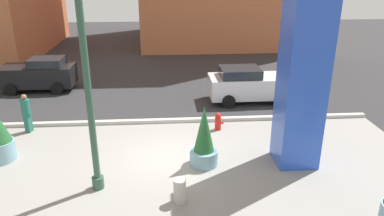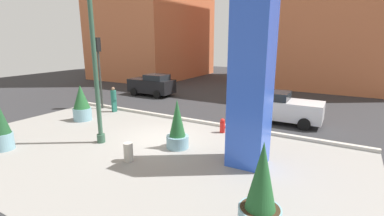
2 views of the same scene
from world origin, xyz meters
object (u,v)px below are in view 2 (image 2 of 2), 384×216
(potted_plant_near_right, at_px, (177,128))
(potted_plant_mid_plaza, at_px, (82,104))
(pedestrian_crossing, at_px, (114,98))
(potted_plant_curbside, at_px, (1,127))
(potted_plant_near_left, at_px, (261,198))
(car_curb_east, at_px, (280,107))
(concrete_bollard, at_px, (128,152))
(traffic_light_far_side, at_px, (99,62))
(lamp_post, at_px, (95,65))
(art_pillar_blue, at_px, (251,81))
(car_passing_lane, at_px, (152,85))
(fire_hydrant, at_px, (222,126))

(potted_plant_near_right, relative_size, potted_plant_mid_plaza, 1.04)
(potted_plant_near_right, xyz_separation_m, pedestrian_crossing, (-6.93, 3.18, -0.01))
(potted_plant_curbside, distance_m, pedestrian_crossing, 7.08)
(potted_plant_near_left, xyz_separation_m, car_curb_east, (-1.75, 9.93, -0.13))
(concrete_bollard, relative_size, pedestrian_crossing, 0.46)
(potted_plant_near_left, distance_m, pedestrian_crossing, 13.55)
(traffic_light_far_side, xyz_separation_m, pedestrian_crossing, (1.40, -0.27, -2.26))
(concrete_bollard, bearing_deg, car_curb_east, 64.90)
(lamp_post, distance_m, potted_plant_near_right, 4.47)
(potted_plant_mid_plaza, relative_size, car_curb_east, 0.48)
(traffic_light_far_side, bearing_deg, art_pillar_blue, -16.69)
(potted_plant_near_left, height_order, pedestrian_crossing, potted_plant_near_left)
(pedestrian_crossing, bearing_deg, potted_plant_mid_plaza, -94.66)
(potted_plant_curbside, distance_m, car_curb_east, 13.75)
(potted_plant_curbside, xyz_separation_m, traffic_light_far_side, (-1.96, 7.33, 2.16))
(potted_plant_near_right, xyz_separation_m, car_passing_lane, (-8.14, 8.78, -0.03))
(concrete_bollard, relative_size, car_passing_lane, 0.19)
(lamp_post, distance_m, traffic_light_far_side, 6.79)
(fire_hydrant, height_order, car_curb_east, car_curb_east)
(art_pillar_blue, height_order, potted_plant_mid_plaza, art_pillar_blue)
(traffic_light_far_side, xyz_separation_m, car_passing_lane, (0.19, 5.33, -2.28))
(potted_plant_near_left, bearing_deg, lamp_post, 162.74)
(traffic_light_far_side, height_order, car_curb_east, traffic_light_far_side)
(car_curb_east, xyz_separation_m, car_passing_lane, (-11.12, 2.57, 0.03))
(art_pillar_blue, distance_m, car_passing_lane, 14.50)
(car_passing_lane, bearing_deg, potted_plant_near_left, -44.19)
(fire_hydrant, bearing_deg, lamp_post, -136.76)
(potted_plant_mid_plaza, distance_m, concrete_bollard, 6.90)
(potted_plant_curbside, bearing_deg, lamp_post, 42.06)
(potted_plant_near_left, relative_size, traffic_light_far_side, 0.51)
(lamp_post, distance_m, car_passing_lane, 11.37)
(potted_plant_near_right, relative_size, fire_hydrant, 2.89)
(potted_plant_mid_plaza, bearing_deg, potted_plant_near_left, -21.07)
(art_pillar_blue, distance_m, concrete_bollard, 5.40)
(potted_plant_curbside, bearing_deg, fire_hydrant, 42.76)
(fire_hydrant, distance_m, pedestrian_crossing, 7.85)
(potted_plant_near_left, relative_size, fire_hydrant, 3.22)
(potted_plant_curbside, height_order, pedestrian_crossing, potted_plant_curbside)
(potted_plant_mid_plaza, distance_m, car_passing_lane, 8.01)
(lamp_post, distance_m, fire_hydrant, 6.70)
(art_pillar_blue, xyz_separation_m, traffic_light_far_side, (-11.50, 3.45, -0.03))
(pedestrian_crossing, bearing_deg, potted_plant_near_left, -30.65)
(potted_plant_near_left, bearing_deg, potted_plant_curbside, -179.23)
(art_pillar_blue, xyz_separation_m, potted_plant_mid_plaza, (-10.29, 0.83, -2.21))
(potted_plant_curbside, relative_size, fire_hydrant, 2.87)
(potted_plant_near_right, distance_m, car_passing_lane, 11.97)
(pedestrian_crossing, bearing_deg, potted_plant_near_right, -24.64)
(fire_hydrant, bearing_deg, pedestrian_crossing, 177.48)
(potted_plant_mid_plaza, xyz_separation_m, car_passing_lane, (-1.02, 7.94, -0.09))
(lamp_post, distance_m, art_pillar_blue, 6.69)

